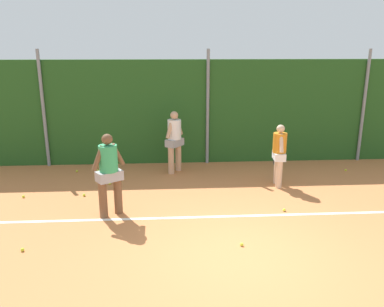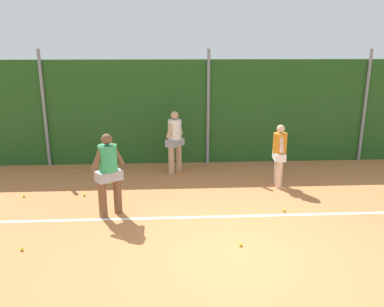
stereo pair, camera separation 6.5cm
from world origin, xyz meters
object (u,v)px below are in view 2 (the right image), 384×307
tennis_ball_2 (110,183)px  tennis_ball_6 (24,196)px  player_foreground_near (109,170)px  tennis_ball_9 (284,210)px  tennis_ball_4 (84,195)px  tennis_ball_8 (77,171)px  tennis_ball_5 (22,249)px  tennis_ball_0 (346,170)px  tennis_ball_7 (241,245)px  player_backcourt_far (175,138)px  player_midcourt (279,152)px  tennis_ball_1 (98,170)px

tennis_ball_2 → tennis_ball_6: 2.17m
player_foreground_near → tennis_ball_9: player_foreground_near is taller
tennis_ball_2 → tennis_ball_4: bearing=-122.9°
tennis_ball_8 → tennis_ball_9: (5.38, -3.18, 0.00)m
tennis_ball_2 → tennis_ball_5: (-1.09, -3.47, 0.00)m
tennis_ball_0 → tennis_ball_2: same height
tennis_ball_2 → tennis_ball_8: bearing=134.5°
tennis_ball_6 → tennis_ball_9: (6.25, -1.21, 0.00)m
tennis_ball_2 → tennis_ball_7: same height
tennis_ball_2 → tennis_ball_9: (4.24, -2.02, 0.00)m
player_backcourt_far → tennis_ball_7: player_backcourt_far is taller
tennis_ball_0 → tennis_ball_5: (-8.06, -4.22, 0.00)m
player_midcourt → tennis_ball_7: (-1.58, -3.20, -0.91)m
tennis_ball_0 → tennis_ball_7: 5.86m
tennis_ball_7 → tennis_ball_8: (-4.11, 4.70, 0.00)m
player_midcourt → tennis_ball_1: 5.37m
tennis_ball_1 → tennis_ball_7: same height
tennis_ball_5 → tennis_ball_6: size_ratio=1.00×
tennis_ball_6 → tennis_ball_8: bearing=66.1°
tennis_ball_0 → tennis_ball_8: bearing=177.1°
tennis_ball_0 → tennis_ball_7: (-4.00, -4.28, 0.00)m
player_midcourt → tennis_ball_8: size_ratio=25.40×
tennis_ball_8 → player_backcourt_far: bearing=-3.0°
tennis_ball_2 → tennis_ball_4: 0.96m
player_backcourt_far → tennis_ball_9: 4.01m
tennis_ball_1 → tennis_ball_9: bearing=-33.8°
tennis_ball_4 → tennis_ball_7: size_ratio=1.00×
tennis_ball_0 → tennis_ball_5: same height
player_backcourt_far → tennis_ball_6: player_backcourt_far is taller
tennis_ball_2 → tennis_ball_9: bearing=-25.5°
player_midcourt → player_backcourt_far: 3.06m
tennis_ball_4 → tennis_ball_9: bearing=-14.3°
player_backcourt_far → tennis_ball_5: 5.42m
player_backcourt_far → tennis_ball_6: size_ratio=27.87×
tennis_ball_5 → tennis_ball_0: bearing=27.6°
player_foreground_near → tennis_ball_4: size_ratio=28.13×
tennis_ball_5 → tennis_ball_8: (-0.05, 4.63, 0.00)m
tennis_ball_4 → tennis_ball_5: bearing=-102.1°
player_midcourt → tennis_ball_0: bearing=-60.6°
player_midcourt → tennis_ball_5: bearing=124.4°
player_backcourt_far → tennis_ball_5: size_ratio=27.87×
tennis_ball_5 → tennis_ball_7: (4.06, -0.06, 0.00)m
player_midcourt → tennis_ball_9: bearing=174.9°
player_midcourt → tennis_ball_4: player_midcourt is taller
tennis_ball_7 → tennis_ball_9: (1.27, 1.51, 0.00)m
player_foreground_near → tennis_ball_8: player_foreground_near is taller
tennis_ball_4 → tennis_ball_1: bearing=89.9°
player_foreground_near → tennis_ball_4: 1.76m
tennis_ball_4 → tennis_ball_5: same height
tennis_ball_7 → tennis_ball_2: bearing=130.0°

